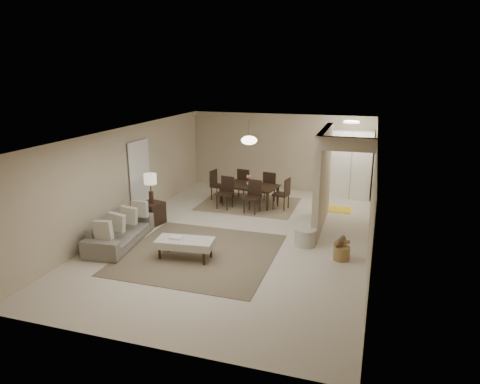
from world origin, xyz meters
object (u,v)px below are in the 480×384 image
(sofa, at_px, (120,231))
(ottoman_bench, at_px, (185,243))
(wicker_basket, at_px, (342,253))
(side_table, at_px, (152,213))
(round_pouf, at_px, (305,237))
(dining_table, at_px, (249,195))
(pantry_cabinet, at_px, (352,165))

(sofa, distance_m, ottoman_bench, 1.79)
(sofa, bearing_deg, wicker_basket, -89.69)
(side_table, relative_size, wicker_basket, 1.66)
(round_pouf, relative_size, dining_table, 0.30)
(ottoman_bench, xyz_separation_m, side_table, (-1.71, 1.72, -0.06))
(ottoman_bench, xyz_separation_m, dining_table, (0.22, 4.07, -0.05))
(pantry_cabinet, height_order, dining_table, pantry_cabinet)
(wicker_basket, bearing_deg, ottoman_bench, -163.70)
(round_pouf, bearing_deg, wicker_basket, -32.45)
(sofa, xyz_separation_m, wicker_basket, (4.92, 0.62, -0.16))
(ottoman_bench, height_order, dining_table, dining_table)
(round_pouf, distance_m, dining_table, 3.34)
(sofa, bearing_deg, side_table, -8.94)
(pantry_cabinet, xyz_separation_m, sofa, (-4.80, -5.42, -0.74))
(round_pouf, height_order, dining_table, dining_table)
(wicker_basket, distance_m, dining_table, 4.32)
(wicker_basket, bearing_deg, sofa, -172.77)
(pantry_cabinet, relative_size, sofa, 1.00)
(side_table, bearing_deg, pantry_cabinet, 40.07)
(round_pouf, bearing_deg, dining_table, 128.79)
(side_table, xyz_separation_m, dining_table, (1.93, 2.35, 0.01))
(side_table, height_order, round_pouf, side_table)
(pantry_cabinet, distance_m, round_pouf, 4.40)
(side_table, bearing_deg, ottoman_bench, -45.19)
(sofa, bearing_deg, ottoman_bench, -106.60)
(pantry_cabinet, xyz_separation_m, side_table, (-4.75, -4.00, -0.77))
(dining_table, bearing_deg, pantry_cabinet, 40.21)
(pantry_cabinet, xyz_separation_m, round_pouf, (-0.73, -4.25, -0.86))
(sofa, relative_size, dining_table, 1.26)
(ottoman_bench, bearing_deg, wicker_basket, 9.62)
(wicker_basket, height_order, dining_table, dining_table)
(pantry_cabinet, bearing_deg, dining_table, -149.78)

